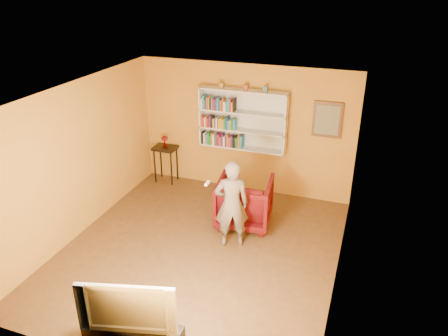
{
  "coord_description": "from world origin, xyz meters",
  "views": [
    {
      "loc": [
        2.45,
        -5.66,
        4.37
      ],
      "look_at": [
        0.17,
        0.75,
        1.25
      ],
      "focal_mm": 35.0,
      "sensor_mm": 36.0,
      "label": 1
    }
  ],
  "objects": [
    {
      "name": "ornament_left",
      "position": [
        -0.45,
        2.35,
        2.27
      ],
      "size": [
        0.08,
        0.08,
        0.11
      ],
      "primitive_type": "cube",
      "color": "#A67D2F",
      "rests_on": "bookshelf"
    },
    {
      "name": "books_row_middle",
      "position": [
        -0.49,
        2.3,
        1.5
      ],
      "size": [
        0.73,
        0.19,
        0.25
      ],
      "color": "#AE5722",
      "rests_on": "bookshelf"
    },
    {
      "name": "ruby_lustre",
      "position": [
        -1.73,
        2.25,
        1.0
      ],
      "size": [
        0.15,
        0.15,
        0.25
      ],
      "color": "maroon",
      "rests_on": "console_table"
    },
    {
      "name": "room_shell",
      "position": [
        0.0,
        0.0,
        1.02
      ],
      "size": [
        5.3,
        5.8,
        2.88
      ],
      "color": "#4F3419",
      "rests_on": "ground"
    },
    {
      "name": "television",
      "position": [
        0.05,
        -2.25,
        0.78
      ],
      "size": [
        1.17,
        0.45,
        0.68
      ],
      "primitive_type": "imported",
      "rotation": [
        0.0,
        0.0,
        0.26
      ],
      "color": "black",
      "rests_on": "tv_cabinet"
    },
    {
      "name": "person",
      "position": [
        0.44,
        0.38,
        0.79
      ],
      "size": [
        0.68,
        0.57,
        1.58
      ],
      "primitive_type": "imported",
      "rotation": [
        0.0,
        0.0,
        3.55
      ],
      "color": "#67594C",
      "rests_on": "ground"
    },
    {
      "name": "bookshelf",
      "position": [
        0.0,
        2.41,
        1.59
      ],
      "size": [
        1.8,
        0.29,
        1.23
      ],
      "color": "silver",
      "rests_on": "room_shell"
    },
    {
      "name": "armchair",
      "position": [
        0.44,
        1.11,
        0.45
      ],
      "size": [
        1.08,
        1.11,
        0.91
      ],
      "primitive_type": "imported",
      "rotation": [
        0.0,
        0.0,
        3.27
      ],
      "color": "#41040A",
      "rests_on": "ground"
    },
    {
      "name": "books_row_upper",
      "position": [
        -0.5,
        2.3,
        1.89
      ],
      "size": [
        0.71,
        0.19,
        0.27
      ],
      "color": "white",
      "rests_on": "bookshelf"
    },
    {
      "name": "ornament_centre",
      "position": [
        0.06,
        2.35,
        2.27
      ],
      "size": [
        0.08,
        0.08,
        0.11
      ],
      "primitive_type": "cube",
      "color": "#9C4434",
      "rests_on": "bookshelf"
    },
    {
      "name": "framed_painting",
      "position": [
        1.65,
        2.46,
        1.75
      ],
      "size": [
        0.55,
        0.05,
        0.7
      ],
      "color": "#553318",
      "rests_on": "room_shell"
    },
    {
      "name": "ornament_right",
      "position": [
        0.45,
        2.35,
        2.27
      ],
      "size": [
        0.08,
        0.08,
        0.11
      ],
      "primitive_type": "cube",
      "color": "slate",
      "rests_on": "bookshelf"
    },
    {
      "name": "books_row_lower",
      "position": [
        -0.4,
        2.3,
        1.13
      ],
      "size": [
        0.89,
        0.19,
        0.27
      ],
      "color": "black",
      "rests_on": "bookshelf"
    },
    {
      "name": "console_table",
      "position": [
        -1.73,
        2.25,
        0.68
      ],
      "size": [
        0.5,
        0.38,
        0.82
      ],
      "color": "black",
      "rests_on": "ground"
    },
    {
      "name": "game_remote",
      "position": [
        0.15,
        0.02,
        1.3
      ],
      "size": [
        0.04,
        0.15,
        0.04
      ],
      "primitive_type": "cube",
      "color": "white",
      "rests_on": "person"
    }
  ]
}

